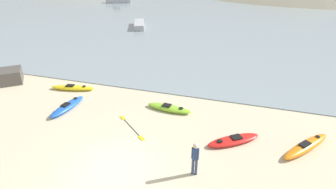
% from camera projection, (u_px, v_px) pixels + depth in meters
% --- Properties ---
extents(ground_plane, '(400.00, 400.00, 0.00)m').
position_uv_depth(ground_plane, '(113.00, 170.00, 11.30)').
color(ground_plane, beige).
extents(bay_water, '(160.00, 70.00, 0.06)m').
position_uv_depth(bay_water, '(224.00, 12.00, 47.83)').
color(bay_water, gray).
rests_on(bay_water, ground_plane).
extents(kayak_on_sand_0, '(2.74, 2.30, 0.31)m').
position_uv_depth(kayak_on_sand_0, '(233.00, 140.00, 13.00)').
color(kayak_on_sand_0, red).
rests_on(kayak_on_sand_0, ground_plane).
extents(kayak_on_sand_1, '(2.62, 3.02, 0.40)m').
position_uv_depth(kayak_on_sand_1, '(306.00, 146.00, 12.51)').
color(kayak_on_sand_1, orange).
rests_on(kayak_on_sand_1, ground_plane).
extents(kayak_on_sand_2, '(2.87, 1.00, 0.35)m').
position_uv_depth(kayak_on_sand_2, '(169.00, 108.00, 15.86)').
color(kayak_on_sand_2, '#8CCC2D').
rests_on(kayak_on_sand_2, ground_plane).
extents(kayak_on_sand_3, '(3.19, 1.28, 0.35)m').
position_uv_depth(kayak_on_sand_3, '(73.00, 88.00, 18.46)').
color(kayak_on_sand_3, yellow).
rests_on(kayak_on_sand_3, ground_plane).
extents(kayak_on_sand_4, '(0.89, 2.88, 0.40)m').
position_uv_depth(kayak_on_sand_4, '(68.00, 106.00, 16.00)').
color(kayak_on_sand_4, blue).
rests_on(kayak_on_sand_4, ground_plane).
extents(person_near_foreground, '(0.32, 0.27, 1.57)m').
position_uv_depth(person_near_foreground, '(195.00, 157.00, 10.70)').
color(person_near_foreground, '#384260').
rests_on(person_near_foreground, ground_plane).
extents(moored_boat_0, '(5.78, 3.85, 1.41)m').
position_uv_depth(moored_boat_0, '(118.00, 0.00, 59.46)').
color(moored_boat_0, '#B2B2B7').
rests_on(moored_boat_0, bay_water).
extents(moored_boat_1, '(3.14, 5.35, 0.71)m').
position_uv_depth(moored_boat_1, '(139.00, 25.00, 36.44)').
color(moored_boat_1, '#B2B2B7').
rests_on(moored_boat_1, bay_water).
extents(loose_paddle, '(2.24, 1.93, 0.03)m').
position_uv_depth(loose_paddle, '(131.00, 127.00, 14.23)').
color(loose_paddle, black).
rests_on(loose_paddle, ground_plane).
extents(shoreline_rock, '(2.25, 2.28, 1.00)m').
position_uv_depth(shoreline_rock, '(11.00, 76.00, 19.50)').
color(shoreline_rock, '#4C4742').
rests_on(shoreline_rock, ground_plane).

